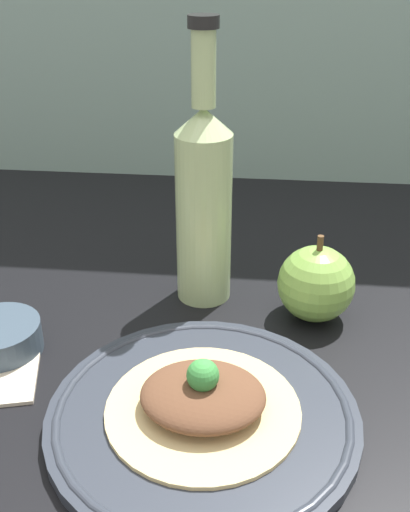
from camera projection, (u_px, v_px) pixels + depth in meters
ground_plane at (190, 385)px, 59.46cm from camera, size 180.00×110.00×4.00cm
plate at (203, 415)px, 51.90cm from camera, size 27.18×27.18×1.45cm
plated_food at (203, 398)px, 51.00cm from camera, size 16.92×16.92×5.33cm
cider_bottle at (207, 200)px, 64.85cm from camera, size 6.16×6.16×30.83cm
apple at (316, 284)px, 64.59cm from camera, size 8.36×8.36×9.96cm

